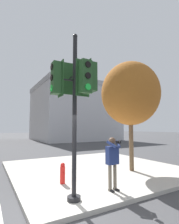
% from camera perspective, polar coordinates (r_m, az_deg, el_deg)
% --- Properties ---
extents(ground_plane, '(160.00, 160.00, 0.00)m').
position_cam_1_polar(ground_plane, '(5.01, -13.31, -30.31)').
color(ground_plane, '#424244').
extents(sidewalk_corner, '(8.00, 8.00, 0.13)m').
position_cam_1_polar(sidewalk_corner, '(9.44, 1.64, -17.89)').
color(sidewalk_corner, '#BCB7AD').
rests_on(sidewalk_corner, ground_plane).
extents(traffic_signal_pole, '(1.43, 1.44, 4.83)m').
position_cam_1_polar(traffic_signal_pole, '(5.18, -4.69, 7.53)').
color(traffic_signal_pole, black).
rests_on(traffic_signal_pole, sidewalk_corner).
extents(person_photographer, '(0.50, 0.53, 1.69)m').
position_cam_1_polar(person_photographer, '(5.94, 7.53, -14.66)').
color(person_photographer, black).
rests_on(person_photographer, sidewalk_corner).
extents(street_tree, '(2.83, 2.83, 5.25)m').
position_cam_1_polar(street_tree, '(8.83, 13.14, 5.85)').
color(street_tree, brown).
rests_on(street_tree, sidewalk_corner).
extents(fire_hydrant, '(0.18, 0.24, 0.74)m').
position_cam_1_polar(fire_hydrant, '(6.77, -8.78, -19.16)').
color(fire_hydrant, red).
rests_on(fire_hydrant, sidewalk_corner).
extents(building_right, '(13.51, 12.99, 9.90)m').
position_cam_1_polar(building_right, '(32.91, -5.26, -0.29)').
color(building_right, '#BCBCC1').
rests_on(building_right, ground_plane).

